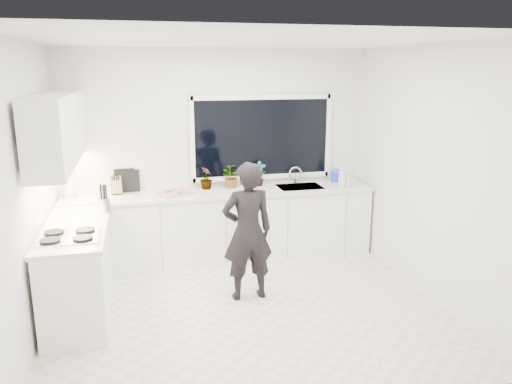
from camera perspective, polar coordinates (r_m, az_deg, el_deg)
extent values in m
cube|color=beige|center=(5.38, -1.11, -13.23)|extent=(4.00, 3.50, 0.02)
cube|color=white|center=(6.61, -4.46, 4.37)|extent=(4.00, 0.02, 2.70)
cube|color=white|center=(4.90, -24.79, -0.30)|extent=(0.02, 3.50, 2.70)
cube|color=white|center=(5.68, 19.07, 2.04)|extent=(0.02, 3.50, 2.70)
cube|color=white|center=(4.79, -1.27, 17.10)|extent=(4.00, 3.50, 0.02)
cube|color=black|center=(6.66, 0.69, 6.23)|extent=(1.80, 0.02, 1.00)
cube|color=white|center=(6.53, -3.87, -3.98)|extent=(3.92, 0.58, 0.88)
cube|color=white|center=(5.45, -19.58, -8.51)|extent=(0.58, 1.60, 0.88)
cube|color=silver|center=(6.39, -3.93, -0.08)|extent=(3.94, 0.62, 0.04)
cube|color=silver|center=(5.30, -19.99, -3.90)|extent=(0.62, 1.60, 0.04)
cube|color=white|center=(5.46, -21.70, 6.70)|extent=(0.34, 2.10, 0.70)
cube|color=silver|center=(6.65, 5.01, 0.21)|extent=(0.58, 0.42, 0.14)
cylinder|color=silver|center=(6.80, 4.51, 1.91)|extent=(0.03, 0.03, 0.22)
cube|color=black|center=(4.96, -20.67, -4.74)|extent=(0.56, 0.48, 0.03)
imported|color=black|center=(5.33, -0.98, -4.54)|extent=(0.57, 0.39, 1.51)
cube|color=silver|center=(6.29, -9.17, -0.12)|extent=(0.49, 0.44, 0.03)
cube|color=red|center=(6.29, -9.18, 0.03)|extent=(0.45, 0.40, 0.01)
cylinder|color=blue|center=(6.97, 9.12, 1.69)|extent=(0.18, 0.18, 0.13)
cylinder|color=silver|center=(6.43, -20.59, 0.52)|extent=(0.13, 0.13, 0.26)
cube|color=#976246|center=(6.43, -15.70, 0.70)|extent=(0.14, 0.11, 0.22)
cylinder|color=silver|center=(5.68, -16.95, -1.43)|extent=(0.16, 0.16, 0.16)
cube|color=black|center=(6.51, -14.12, 1.25)|extent=(0.22, 0.04, 0.28)
cube|color=black|center=(6.51, -14.81, 1.29)|extent=(0.25, 0.05, 0.30)
imported|color=#26662D|center=(6.49, -5.73, 1.57)|extent=(0.20, 0.20, 0.28)
imported|color=#26662D|center=(6.54, -2.97, 1.76)|extent=(0.35, 0.35, 0.29)
imported|color=#26662D|center=(6.61, 0.37, 2.10)|extent=(0.20, 0.16, 0.33)
imported|color=#D8BF66|center=(6.66, 9.84, 1.74)|extent=(0.15, 0.15, 0.28)
imported|color=#D8BF66|center=(6.71, 10.45, 1.33)|extent=(0.11, 0.11, 0.17)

